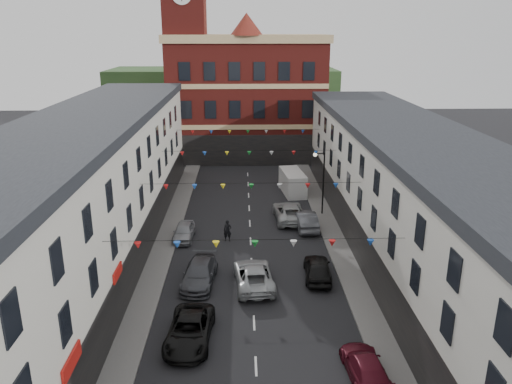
{
  "coord_description": "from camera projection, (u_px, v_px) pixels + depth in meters",
  "views": [
    {
      "loc": [
        -0.59,
        -29.61,
        16.42
      ],
      "look_at": [
        0.45,
        8.05,
        4.23
      ],
      "focal_mm": 35.0,
      "sensor_mm": 36.0,
      "label": 1
    }
  ],
  "objects": [
    {
      "name": "clock_tower",
      "position": [
        186.0,
        44.0,
        61.72
      ],
      "size": [
        5.6,
        5.6,
        30.0
      ],
      "color": "maroon",
      "rests_on": "ground"
    },
    {
      "name": "civic_building",
      "position": [
        247.0,
        96.0,
        66.81
      ],
      "size": [
        20.6,
        13.3,
        18.5
      ],
      "color": "maroon",
      "rests_on": "ground"
    },
    {
      "name": "ground",
      "position": [
        253.0,
        289.0,
        33.23
      ],
      "size": [
        160.0,
        160.0,
        0.0
      ],
      "primitive_type": "plane",
      "color": "black",
      "rests_on": "ground"
    },
    {
      "name": "car_left_e",
      "position": [
        184.0,
        231.0,
        41.1
      ],
      "size": [
        1.75,
        4.0,
        1.34
      ],
      "primitive_type": "imported",
      "rotation": [
        0.0,
        0.0,
        -0.04
      ],
      "color": "#9A9CA2",
      "rests_on": "ground"
    },
    {
      "name": "car_left_c",
      "position": [
        190.0,
        330.0,
        27.45
      ],
      "size": [
        2.67,
        5.27,
        1.43
      ],
      "primitive_type": "imported",
      "rotation": [
        0.0,
        0.0,
        -0.06
      ],
      "color": "black",
      "rests_on": "ground"
    },
    {
      "name": "distant_hill",
      "position": [
        223.0,
        97.0,
        90.55
      ],
      "size": [
        40.0,
        14.0,
        10.0
      ],
      "primitive_type": "cube",
      "color": "#264620",
      "rests_on": "ground"
    },
    {
      "name": "car_right_c",
      "position": [
        365.0,
        367.0,
        24.58
      ],
      "size": [
        2.05,
        4.53,
        1.29
      ],
      "primitive_type": "imported",
      "rotation": [
        0.0,
        0.0,
        3.2
      ],
      "color": "#54101E",
      "rests_on": "ground"
    },
    {
      "name": "car_left_d",
      "position": [
        199.0,
        273.0,
        33.82
      ],
      "size": [
        2.54,
        5.27,
        1.48
      ],
      "primitive_type": "imported",
      "rotation": [
        0.0,
        0.0,
        -0.09
      ],
      "color": "#42444A",
      "rests_on": "ground"
    },
    {
      "name": "pavement_left",
      "position": [
        154.0,
        276.0,
        34.93
      ],
      "size": [
        1.8,
        64.0,
        0.15
      ],
      "primitive_type": "cube",
      "color": "#605E5B",
      "rests_on": "ground"
    },
    {
      "name": "terrace_right",
      "position": [
        430.0,
        214.0,
        32.99
      ],
      "size": [
        8.4,
        56.0,
        9.7
      ],
      "color": "silver",
      "rests_on": "ground"
    },
    {
      "name": "car_right_f",
      "position": [
        289.0,
        212.0,
        45.23
      ],
      "size": [
        2.91,
        5.78,
        1.57
      ],
      "primitive_type": "imported",
      "rotation": [
        0.0,
        0.0,
        3.2
      ],
      "color": "#ACAFB0",
      "rests_on": "ground"
    },
    {
      "name": "pedestrian",
      "position": [
        228.0,
        231.0,
        40.63
      ],
      "size": [
        0.69,
        0.48,
        1.81
      ],
      "primitive_type": "imported",
      "rotation": [
        0.0,
        0.0,
        -0.07
      ],
      "color": "black",
      "rests_on": "ground"
    },
    {
      "name": "moving_car",
      "position": [
        254.0,
        275.0,
        33.55
      ],
      "size": [
        2.97,
        5.61,
        1.5
      ],
      "primitive_type": "imported",
      "rotation": [
        0.0,
        0.0,
        3.23
      ],
      "color": "#A0A3A6",
      "rests_on": "ground"
    },
    {
      "name": "car_right_d",
      "position": [
        318.0,
        268.0,
        34.51
      ],
      "size": [
        2.09,
        4.57,
        1.52
      ],
      "primitive_type": "imported",
      "rotation": [
        0.0,
        0.0,
        3.07
      ],
      "color": "black",
      "rests_on": "ground"
    },
    {
      "name": "pavement_right",
      "position": [
        349.0,
        273.0,
        35.29
      ],
      "size": [
        1.8,
        64.0,
        0.15
      ],
      "primitive_type": "cube",
      "color": "#605E5B",
      "rests_on": "ground"
    },
    {
      "name": "white_van",
      "position": [
        293.0,
        182.0,
        52.77
      ],
      "size": [
        2.61,
        5.44,
        2.32
      ],
      "primitive_type": "cube",
      "rotation": [
        0.0,
        0.0,
        0.12
      ],
      "color": "silver",
      "rests_on": "ground"
    },
    {
      "name": "car_right_e",
      "position": [
        306.0,
        220.0,
        43.31
      ],
      "size": [
        1.88,
        4.78,
        1.55
      ],
      "primitive_type": "imported",
      "rotation": [
        0.0,
        0.0,
        3.19
      ],
      "color": "#53555B",
      "rests_on": "ground"
    },
    {
      "name": "street_lamp",
      "position": [
        321.0,
        175.0,
        45.51
      ],
      "size": [
        1.1,
        0.36,
        6.0
      ],
      "color": "black",
      "rests_on": "ground"
    },
    {
      "name": "terrace_left",
      "position": [
        70.0,
        211.0,
        32.22
      ],
      "size": [
        8.4,
        56.0,
        10.7
      ],
      "color": "silver",
      "rests_on": "ground"
    }
  ]
}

